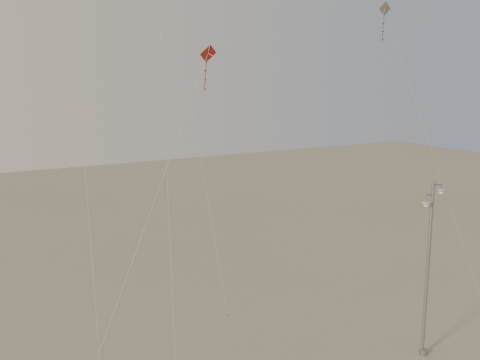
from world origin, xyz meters
TOP-DOWN VIEW (x-y plane):
  - street_lamp at (10.97, 6.61)m, footprint 1.62×0.56m
  - kite_3 at (-5.79, 2.89)m, footprint 8.30×2.48m
  - kite_4 at (9.96, 7.36)m, footprint 8.91×1.10m

SIDE VIEW (x-z plane):
  - street_lamp at x=10.97m, z-range 0.31..9.79m
  - kite_3 at x=-5.79m, z-range 3.67..19.75m
  - kite_4 at x=9.96m, z-range 4.87..23.23m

